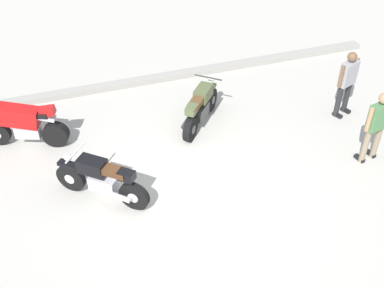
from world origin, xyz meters
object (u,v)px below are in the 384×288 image
object	(u,v)px
motorcycle_black_cruiser	(101,179)
motorcycle_red_sportbike	(24,123)
motorcycle_olive_vintage	(200,107)
person_in_gray_shirt	(347,80)
person_in_green_shirt	(377,123)

from	to	relation	value
motorcycle_black_cruiser	motorcycle_red_sportbike	bearing A→B (deg)	-19.69
motorcycle_olive_vintage	person_in_gray_shirt	size ratio (longest dim) A/B	0.93
motorcycle_black_cruiser	person_in_gray_shirt	bearing A→B (deg)	-129.47
motorcycle_red_sportbike	person_in_gray_shirt	world-z (taller)	person_in_gray_shirt
motorcycle_black_cruiser	person_in_green_shirt	distance (m)	5.88
person_in_green_shirt	motorcycle_olive_vintage	bearing A→B (deg)	40.81
motorcycle_black_cruiser	person_in_green_shirt	size ratio (longest dim) A/B	0.97
motorcycle_red_sportbike	motorcycle_black_cruiser	bearing A→B (deg)	140.26
person_in_gray_shirt	motorcycle_black_cruiser	bearing A→B (deg)	-100.86
motorcycle_red_sportbike	person_in_green_shirt	xyz separation A→B (m)	(7.18, -2.96, 0.40)
motorcycle_olive_vintage	motorcycle_black_cruiser	size ratio (longest dim) A/B	0.95
motorcycle_red_sportbike	person_in_green_shirt	size ratio (longest dim) A/B	1.10
motorcycle_red_sportbike	motorcycle_black_cruiser	distance (m)	2.69
motorcycle_red_sportbike	person_in_green_shirt	world-z (taller)	person_in_green_shirt
motorcycle_olive_vintage	person_in_green_shirt	bearing A→B (deg)	-87.91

